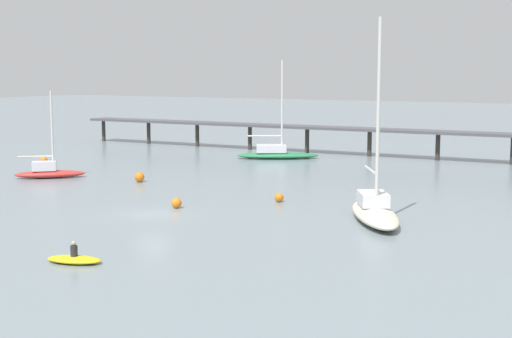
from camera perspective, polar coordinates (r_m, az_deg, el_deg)
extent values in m
plane|color=gray|center=(50.00, -8.10, -3.53)|extent=(400.00, 400.00, 0.00)
cube|color=#4C4C51|center=(84.49, 8.91, 3.07)|extent=(81.00, 5.06, 0.30)
cylinder|color=#38332D|center=(104.82, -11.86, 2.96)|extent=(0.50, 0.50, 2.94)
cylinder|color=#38332D|center=(99.86, -8.41, 2.82)|extent=(0.50, 0.50, 2.94)
cylinder|color=#38332D|center=(95.31, -4.63, 2.66)|extent=(0.50, 0.50, 2.94)
cylinder|color=#38332D|center=(91.20, -0.48, 2.46)|extent=(0.50, 0.50, 2.94)
cylinder|color=#38332D|center=(87.62, 4.03, 2.24)|extent=(0.50, 0.50, 2.94)
cylinder|color=#38332D|center=(84.63, 8.89, 1.98)|extent=(0.50, 0.50, 2.94)
cylinder|color=#38332D|center=(82.29, 14.06, 1.69)|extent=(0.50, 0.50, 2.94)
ellipsoid|color=#287F4C|center=(81.56, 1.72, 1.07)|extent=(9.24, 7.04, 0.70)
cube|color=silver|center=(81.44, 1.20, 1.62)|extent=(3.77, 3.28, 0.86)
cylinder|color=silver|center=(81.15, 2.06, 4.92)|extent=(0.23, 0.23, 10.27)
cylinder|color=silver|center=(81.28, 0.69, 2.61)|extent=(3.40, 2.17, 0.18)
ellipsoid|color=beige|center=(47.74, 9.29, -3.51)|extent=(6.97, 9.20, 0.93)
cube|color=silver|center=(48.30, 9.16, -2.32)|extent=(2.89, 3.18, 0.84)
cylinder|color=silver|center=(46.49, 9.57, 4.26)|extent=(0.23, 0.23, 12.06)
cylinder|color=silver|center=(48.93, 9.01, -0.11)|extent=(2.36, 3.71, 0.18)
ellipsoid|color=red|center=(69.15, -15.84, -0.39)|extent=(5.82, 5.61, 0.69)
cube|color=silver|center=(69.08, -16.27, 0.23)|extent=(2.41, 2.37, 0.85)
cylinder|color=silver|center=(68.72, -15.69, 2.90)|extent=(0.20, 0.20, 7.25)
cylinder|color=silver|center=(69.03, -16.91, 0.94)|extent=(2.37, 2.23, 0.16)
ellipsoid|color=yellow|center=(38.12, -14.06, -6.90)|extent=(3.14, 2.07, 0.35)
cylinder|color=#26262D|center=(38.01, -14.08, -6.24)|extent=(0.45, 0.45, 0.55)
sphere|color=tan|center=(37.92, -14.10, -5.66)|extent=(0.24, 0.24, 0.24)
sphere|color=orange|center=(79.62, -16.31, 0.66)|extent=(0.83, 0.83, 0.83)
sphere|color=orange|center=(54.11, 1.82, -2.24)|extent=(0.69, 0.69, 0.69)
sphere|color=orange|center=(51.97, -6.25, -2.66)|extent=(0.74, 0.74, 0.74)
sphere|color=orange|center=(64.83, -9.12, -0.62)|extent=(0.88, 0.88, 0.88)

